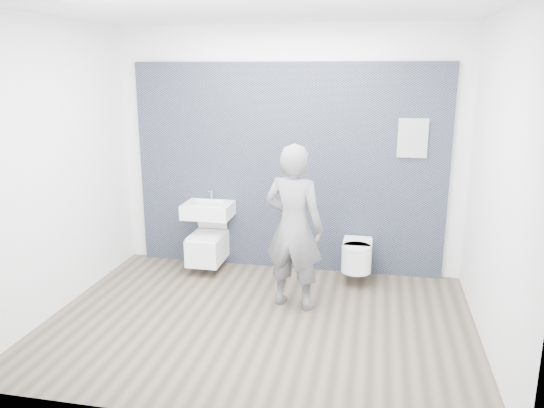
% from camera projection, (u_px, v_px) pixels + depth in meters
% --- Properties ---
extents(ground, '(4.00, 4.00, 0.00)m').
position_uv_depth(ground, '(259.00, 321.00, 5.02)').
color(ground, brown).
rests_on(ground, ground).
extents(room_shell, '(4.00, 4.00, 4.00)m').
position_uv_depth(room_shell, '(258.00, 138.00, 4.59)').
color(room_shell, white).
rests_on(room_shell, ground).
extents(tile_wall, '(3.60, 0.06, 2.40)m').
position_uv_depth(tile_wall, '(286.00, 266.00, 6.42)').
color(tile_wall, black).
rests_on(tile_wall, ground).
extents(washbasin, '(0.56, 0.42, 0.42)m').
position_uv_depth(washbasin, '(208.00, 210.00, 6.18)').
color(washbasin, white).
rests_on(washbasin, ground).
extents(toilet_square, '(0.38, 0.55, 0.73)m').
position_uv_depth(toilet_square, '(208.00, 246.00, 6.23)').
color(toilet_square, white).
rests_on(toilet_square, ground).
extents(toilet_rounded, '(0.33, 0.55, 0.30)m').
position_uv_depth(toilet_rounded, '(357.00, 255.00, 5.88)').
color(toilet_rounded, white).
rests_on(toilet_rounded, ground).
extents(info_placard, '(0.32, 0.03, 0.42)m').
position_uv_depth(info_placard, '(404.00, 276.00, 6.11)').
color(info_placard, silver).
rests_on(info_placard, ground).
extents(visitor, '(0.67, 0.52, 1.65)m').
position_uv_depth(visitor, '(294.00, 227.00, 5.16)').
color(visitor, slate).
rests_on(visitor, ground).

